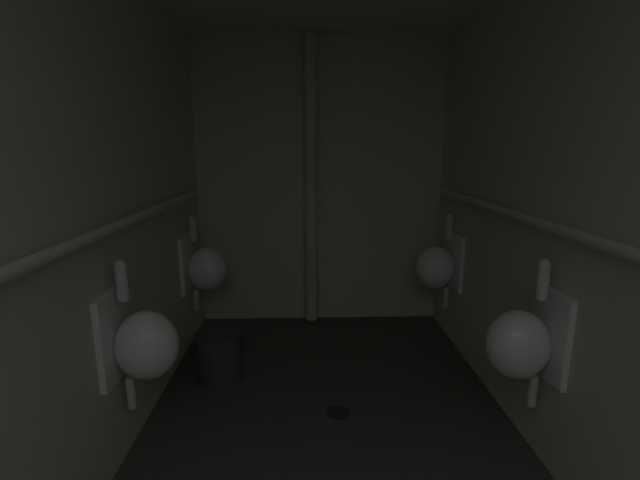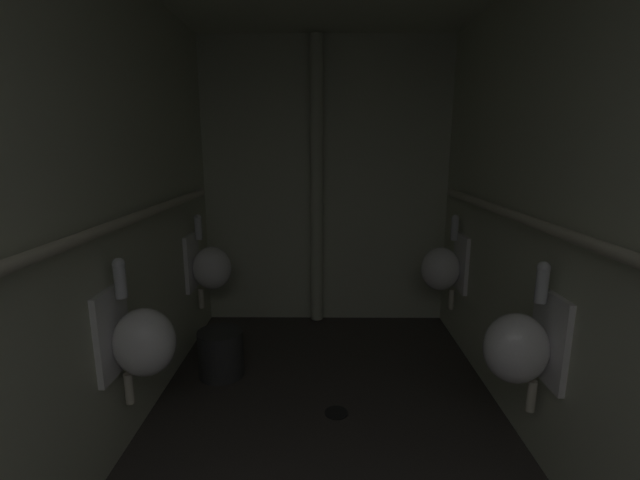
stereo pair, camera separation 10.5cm
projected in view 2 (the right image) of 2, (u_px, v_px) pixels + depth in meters
name	position (u px, v px, depth m)	size (l,w,h in m)	color
floor	(327.00, 469.00, 2.20)	(2.24, 3.89, 0.08)	#383330
wall_left	(84.00, 222.00, 1.94)	(0.06, 3.89, 2.46)	beige
wall_right	(574.00, 223.00, 1.92)	(0.06, 3.89, 2.46)	beige
wall_back	(326.00, 185.00, 3.80)	(2.24, 0.06, 2.46)	beige
urinal_left_mid	(140.00, 340.00, 2.11)	(0.32, 0.30, 0.76)	white
urinal_left_far	(209.00, 267.00, 3.39)	(0.32, 0.30, 0.76)	white
urinal_right_mid	(521.00, 346.00, 2.05)	(0.32, 0.30, 0.76)	white
urinal_right_far	(443.00, 267.00, 3.37)	(0.32, 0.30, 0.76)	white
supply_pipe_left	(108.00, 228.00, 1.98)	(0.06, 3.12, 0.06)	beige
supply_pipe_right	(552.00, 230.00, 1.93)	(0.06, 3.16, 0.06)	beige
standpipe_back_wall	(317.00, 186.00, 3.70)	(0.11, 0.11, 2.41)	beige
floor_drain	(336.00, 412.00, 2.59)	(0.14, 0.14, 0.01)	black
waste_bin	(221.00, 353.00, 3.00)	(0.31, 0.31, 0.32)	#2D2D2D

